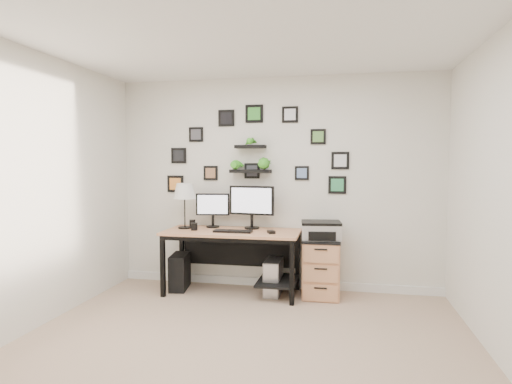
% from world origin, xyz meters
% --- Properties ---
extents(room, '(4.00, 4.00, 4.00)m').
position_xyz_m(room, '(0.00, 1.98, 0.05)').
color(room, tan).
rests_on(room, ground).
extents(desk, '(1.60, 0.70, 0.75)m').
position_xyz_m(desk, '(-0.43, 1.67, 0.63)').
color(desk, tan).
rests_on(desk, ground).
extents(monitor_left, '(0.41, 0.18, 0.42)m').
position_xyz_m(monitor_left, '(-0.77, 1.83, 1.00)').
color(monitor_left, black).
rests_on(monitor_left, desk).
extents(monitor_right, '(0.56, 0.20, 0.52)m').
position_xyz_m(monitor_right, '(-0.27, 1.82, 1.06)').
color(monitor_right, black).
rests_on(monitor_right, desk).
extents(keyboard, '(0.45, 0.14, 0.02)m').
position_xyz_m(keyboard, '(-0.43, 1.53, 0.76)').
color(keyboard, black).
rests_on(keyboard, desk).
extents(mouse, '(0.11, 0.13, 0.03)m').
position_xyz_m(mouse, '(0.02, 1.54, 0.77)').
color(mouse, black).
rests_on(mouse, desk).
extents(table_lamp, '(0.27, 0.27, 0.55)m').
position_xyz_m(table_lamp, '(-1.08, 1.70, 1.19)').
color(table_lamp, black).
rests_on(table_lamp, desk).
extents(mug, '(0.08, 0.08, 0.09)m').
position_xyz_m(mug, '(-0.92, 1.58, 0.79)').
color(mug, black).
rests_on(mug, desk).
extents(pen_cup, '(0.07, 0.07, 0.09)m').
position_xyz_m(pen_cup, '(-1.02, 1.80, 0.80)').
color(pen_cup, black).
rests_on(pen_cup, desk).
extents(pc_tower_black, '(0.25, 0.45, 0.43)m').
position_xyz_m(pc_tower_black, '(-1.15, 1.67, 0.21)').
color(pc_tower_black, black).
rests_on(pc_tower_black, ground).
extents(pc_tower_grey, '(0.18, 0.42, 0.41)m').
position_xyz_m(pc_tower_grey, '(0.02, 1.68, 0.20)').
color(pc_tower_grey, gray).
rests_on(pc_tower_grey, ground).
extents(file_cabinet, '(0.43, 0.53, 0.67)m').
position_xyz_m(file_cabinet, '(0.59, 1.72, 0.34)').
color(file_cabinet, tan).
rests_on(file_cabinet, ground).
extents(printer, '(0.48, 0.41, 0.20)m').
position_xyz_m(printer, '(0.57, 1.73, 0.77)').
color(printer, silver).
rests_on(printer, file_cabinet).
extents(wall_decor, '(2.31, 0.18, 1.10)m').
position_xyz_m(wall_decor, '(-0.28, 1.93, 1.66)').
color(wall_decor, black).
rests_on(wall_decor, ground).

